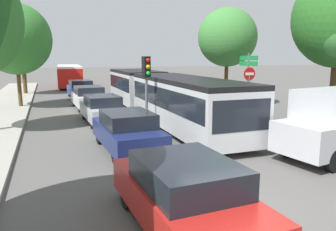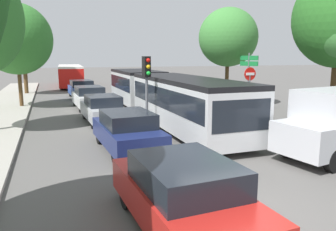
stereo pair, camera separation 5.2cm
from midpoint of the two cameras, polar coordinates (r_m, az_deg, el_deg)
ground_plane at (r=7.75m, az=13.50°, el=-16.01°), size 200.00×200.00×0.00m
kerb_strip_left at (r=22.92m, az=-27.09°, el=0.78°), size 3.20×43.53×0.14m
articulated_bus at (r=18.20m, az=-1.44°, el=4.00°), size 2.53×16.49×2.45m
city_bus_rear at (r=39.39m, az=-16.86°, el=6.88°), size 2.90×11.12×2.37m
queued_car_red at (r=6.55m, az=2.70°, el=-13.64°), size 1.98×4.30×1.47m
queued_car_navy at (r=11.96m, az=-7.22°, el=-2.68°), size 1.95×4.24×1.45m
queued_car_silver at (r=17.27m, az=-11.43°, el=1.14°), size 1.92×4.16×1.42m
queued_car_white at (r=22.16m, az=-13.69°, el=3.10°), size 1.99×4.31×1.47m
queued_car_blue at (r=28.10m, az=-15.01°, el=4.49°), size 1.98×4.30×1.47m
traffic_light at (r=14.51m, az=-3.86°, el=6.69°), size 0.38×0.40×3.40m
no_entry_sign at (r=18.24m, az=13.85°, el=5.19°), size 0.70×0.08×2.82m
direction_sign_post at (r=20.83m, az=13.68°, el=7.65°), size 0.40×1.37×3.60m
tree_left_far at (r=23.67m, az=-25.18°, el=11.71°), size 4.52×4.52×6.79m
tree_left_distant at (r=32.03m, az=-24.25°, el=11.68°), size 4.12×4.12×7.31m
tree_right_mid at (r=22.60m, az=10.25°, el=13.23°), size 3.89×3.89×6.56m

